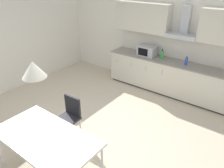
% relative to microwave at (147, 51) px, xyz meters
% --- Properties ---
extents(ground_plane, '(8.75, 8.98, 0.02)m').
position_rel_microwave_xyz_m(ground_plane, '(0.05, -2.69, -1.06)').
color(ground_plane, beige).
extents(wall_back, '(7.00, 0.10, 2.51)m').
position_rel_microwave_xyz_m(wall_back, '(0.05, 0.35, 0.21)').
color(wall_back, silver).
rests_on(wall_back, ground_plane).
extents(kitchen_counter, '(3.77, 0.63, 0.91)m').
position_rel_microwave_xyz_m(kitchen_counter, '(0.86, 0.00, -0.59)').
color(kitchen_counter, '#333333').
rests_on(kitchen_counter, ground_plane).
extents(backsplash_tile, '(3.75, 0.02, 0.57)m').
position_rel_microwave_xyz_m(backsplash_tile, '(0.86, 0.29, 0.15)').
color(backsplash_tile, silver).
rests_on(backsplash_tile, kitchen_counter).
extents(upper_wall_cabinets, '(3.75, 0.40, 0.75)m').
position_rel_microwave_xyz_m(upper_wall_cabinets, '(0.86, 0.13, 0.84)').
color(upper_wall_cabinets, beige).
extents(microwave, '(0.48, 0.35, 0.28)m').
position_rel_microwave_xyz_m(microwave, '(0.00, 0.00, 0.00)').
color(microwave, '#ADADB2').
rests_on(microwave, kitchen_counter).
extents(bottle_green, '(0.07, 0.07, 0.27)m').
position_rel_microwave_xyz_m(bottle_green, '(0.44, 0.01, -0.02)').
color(bottle_green, green).
rests_on(bottle_green, kitchen_counter).
extents(bottle_blue, '(0.07, 0.07, 0.23)m').
position_rel_microwave_xyz_m(bottle_blue, '(1.11, -0.04, -0.04)').
color(bottle_blue, blue).
rests_on(bottle_blue, kitchen_counter).
extents(dining_table, '(1.68, 0.90, 0.75)m').
position_rel_microwave_xyz_m(dining_table, '(0.31, -3.70, -0.34)').
color(dining_table, silver).
rests_on(dining_table, ground_plane).
extents(chair_far_left, '(0.41, 0.41, 0.87)m').
position_rel_microwave_xyz_m(chair_far_left, '(-0.07, -2.87, -0.52)').
color(chair_far_left, black).
rests_on(chair_far_left, ground_plane).
extents(pendant_lamp, '(0.32, 0.32, 0.22)m').
position_rel_microwave_xyz_m(pendant_lamp, '(0.31, -3.70, 0.80)').
color(pendant_lamp, silver).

